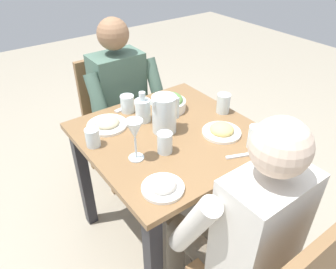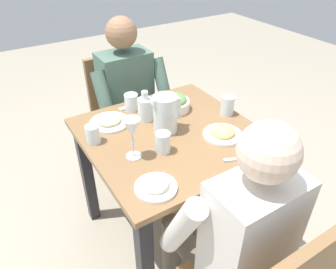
% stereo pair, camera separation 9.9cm
% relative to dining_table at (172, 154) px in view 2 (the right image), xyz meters
% --- Properties ---
extents(ground_plane, '(8.00, 8.00, 0.00)m').
position_rel_dining_table_xyz_m(ground_plane, '(0.00, 0.00, -0.59)').
color(ground_plane, '#9E937F').
extents(dining_table, '(0.83, 0.83, 0.73)m').
position_rel_dining_table_xyz_m(dining_table, '(0.00, 0.00, 0.00)').
color(dining_table, olive).
rests_on(dining_table, ground_plane).
extents(chair_far, '(0.40, 0.40, 0.86)m').
position_rel_dining_table_xyz_m(chair_far, '(0.05, 0.75, -0.11)').
color(chair_far, olive).
rests_on(chair_far, ground_plane).
extents(diner_near, '(0.48, 0.53, 1.15)m').
position_rel_dining_table_xyz_m(diner_near, '(-0.08, -0.55, 0.03)').
color(diner_near, silver).
rests_on(diner_near, ground_plane).
extents(diner_far, '(0.48, 0.53, 1.15)m').
position_rel_dining_table_xyz_m(diner_far, '(0.05, 0.55, 0.03)').
color(diner_far, '#4C6B5B').
rests_on(diner_far, ground_plane).
extents(water_pitcher, '(0.16, 0.12, 0.19)m').
position_rel_dining_table_xyz_m(water_pitcher, '(-0.01, 0.04, 0.23)').
color(water_pitcher, silver).
rests_on(water_pitcher, dining_table).
extents(salad_bowl, '(0.18, 0.18, 0.09)m').
position_rel_dining_table_xyz_m(salad_bowl, '(0.13, 0.20, 0.18)').
color(salad_bowl, white).
rests_on(salad_bowl, dining_table).
extents(plate_yoghurt, '(0.17, 0.17, 0.06)m').
position_rel_dining_table_xyz_m(plate_yoghurt, '(-0.26, -0.30, 0.15)').
color(plate_yoghurt, white).
rests_on(plate_yoghurt, dining_table).
extents(plate_fries, '(0.19, 0.19, 0.05)m').
position_rel_dining_table_xyz_m(plate_fries, '(0.20, -0.15, 0.15)').
color(plate_fries, white).
rests_on(plate_fries, dining_table).
extents(plate_beans, '(0.21, 0.21, 0.04)m').
position_rel_dining_table_xyz_m(plate_beans, '(-0.23, 0.24, 0.15)').
color(plate_beans, white).
rests_on(plate_beans, dining_table).
extents(water_glass_near_left, '(0.07, 0.07, 0.10)m').
position_rel_dining_table_xyz_m(water_glass_near_left, '(-0.11, -0.10, 0.18)').
color(water_glass_near_left, silver).
rests_on(water_glass_near_left, dining_table).
extents(water_glass_center, '(0.07, 0.07, 0.09)m').
position_rel_dining_table_xyz_m(water_glass_center, '(-0.36, 0.13, 0.18)').
color(water_glass_center, silver).
rests_on(water_glass_center, dining_table).
extents(water_glass_far_right, '(0.06, 0.06, 0.11)m').
position_rel_dining_table_xyz_m(water_glass_far_right, '(0.24, -0.32, 0.19)').
color(water_glass_far_right, silver).
rests_on(water_glass_far_right, dining_table).
extents(water_glass_near_right, '(0.07, 0.07, 0.11)m').
position_rel_dining_table_xyz_m(water_glass_near_right, '(0.35, 0.00, 0.19)').
color(water_glass_near_right, silver).
rests_on(water_glass_near_right, dining_table).
extents(water_glass_far_left, '(0.08, 0.08, 0.09)m').
position_rel_dining_table_xyz_m(water_glass_far_left, '(-0.06, 0.31, 0.18)').
color(water_glass_far_left, silver).
rests_on(water_glass_far_left, dining_table).
extents(wine_glass, '(0.08, 0.08, 0.20)m').
position_rel_dining_table_xyz_m(wine_glass, '(-0.24, -0.07, 0.28)').
color(wine_glass, silver).
rests_on(wine_glass, dining_table).
extents(oil_carafe, '(0.08, 0.08, 0.16)m').
position_rel_dining_table_xyz_m(oil_carafe, '(-0.05, 0.18, 0.19)').
color(oil_carafe, silver).
rests_on(oil_carafe, dining_table).
extents(fork_near, '(0.17, 0.05, 0.01)m').
position_rel_dining_table_xyz_m(fork_near, '(-0.04, 0.35, 0.14)').
color(fork_near, silver).
rests_on(fork_near, dining_table).
extents(knife_near, '(0.18, 0.09, 0.01)m').
position_rel_dining_table_xyz_m(knife_near, '(0.16, -0.34, 0.14)').
color(knife_near, silver).
rests_on(knife_near, dining_table).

